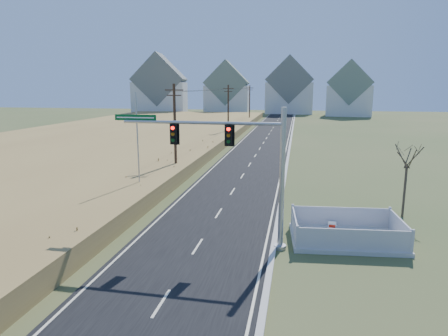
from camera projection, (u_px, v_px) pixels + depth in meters
ground at (206, 234)px, 23.99m from camera, size 260.00×260.00×0.00m
road at (268, 135)px, 72.14m from camera, size 8.00×180.00×0.06m
curb at (292, 136)px, 71.39m from camera, size 0.30×180.00×0.18m
reed_marsh at (120, 136)px, 66.68m from camera, size 38.00×110.00×1.30m
utility_pole_near at (175, 129)px, 38.66m from camera, size 1.80×0.26×9.00m
utility_pole_mid at (228, 111)px, 67.55m from camera, size 1.80×0.26×9.00m
utility_pole_far at (250, 103)px, 96.45m from camera, size 1.80×0.26×9.00m
condo_nw at (160, 90)px, 125.56m from camera, size 17.69×13.38×19.05m
condo_nnw at (227, 92)px, 129.84m from camera, size 14.93×11.17×17.03m
condo_n at (289, 90)px, 129.98m from camera, size 15.27×10.20×18.54m
condo_ne at (349, 93)px, 119.21m from camera, size 14.12×10.51×16.52m
traffic_signal_mast at (247, 164)px, 21.31m from camera, size 9.69×0.66×7.71m
fence_enclosure at (346, 236)px, 22.96m from camera, size 6.51×4.72×1.41m
open_sign at (332, 226)px, 24.50m from camera, size 0.49×0.09×0.60m
flagpole at (138, 157)px, 31.24m from camera, size 0.37×0.37×8.33m
bare_tree at (408, 155)px, 26.38m from camera, size 2.02×2.02×5.34m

